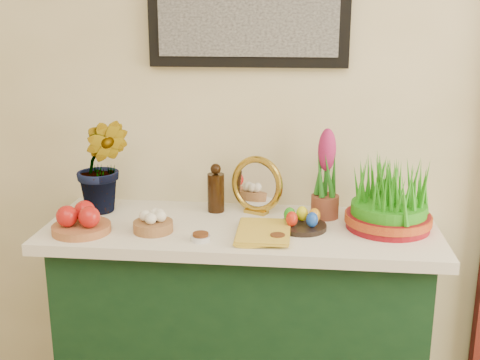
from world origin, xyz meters
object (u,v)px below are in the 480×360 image
(wheatgrass_sabzeh, at_px, (389,199))
(book, at_px, (237,231))
(hyacinth_green, at_px, (102,150))
(sideboard, at_px, (241,339))
(mirror, at_px, (257,185))

(wheatgrass_sabzeh, bearing_deg, book, -166.27)
(hyacinth_green, height_order, book, hyacinth_green)
(sideboard, relative_size, mirror, 5.91)
(hyacinth_green, bearing_deg, book, -24.62)
(hyacinth_green, height_order, mirror, hyacinth_green)
(mirror, bearing_deg, sideboard, -106.55)
(hyacinth_green, xyz_separation_m, wheatgrass_sabzeh, (1.05, -0.07, -0.13))
(hyacinth_green, bearing_deg, mirror, 1.60)
(hyacinth_green, distance_m, book, 0.61)
(hyacinth_green, relative_size, book, 1.98)
(mirror, relative_size, book, 0.91)
(sideboard, bearing_deg, book, -92.65)
(mirror, height_order, book, mirror)
(sideboard, xyz_separation_m, hyacinth_green, (-0.53, 0.09, 0.71))
(sideboard, bearing_deg, mirror, 73.45)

